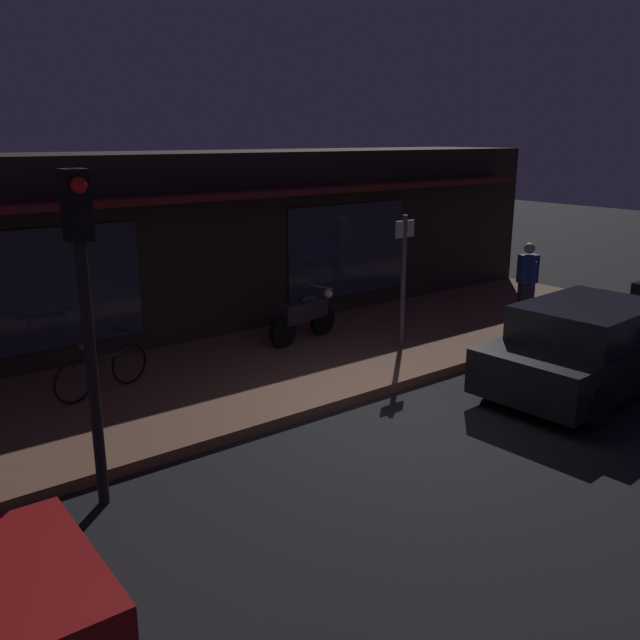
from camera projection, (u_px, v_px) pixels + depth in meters
The scene contains 9 objects.
ground_plane at pixel (401, 427), 9.31m from camera, with size 60.00×60.00×0.00m, color black.
sidewalk_slab at pixel (279, 366), 11.58m from camera, with size 18.00×4.00×0.15m, color brown.
storefront_building at pixel (184, 242), 13.70m from camera, with size 18.00×3.30×3.60m.
motorcycle at pixel (304, 315), 12.66m from camera, with size 1.69×0.61×0.97m.
bicycle_parked at pixel (102, 371), 10.04m from camera, with size 1.60×0.58×0.91m.
person_bystander at pixel (527, 281), 13.74m from camera, with size 0.44×0.58×1.67m.
sign_post at pixel (403, 272), 12.17m from camera, with size 0.44×0.09×2.40m.
traffic_light_pole at pixel (84, 283), 6.73m from camera, with size 0.24×0.33×3.60m.
parked_car_far at pixel (589, 347), 10.54m from camera, with size 4.21×2.03×1.42m.
Camera 1 is at (-6.14, -6.10, 3.90)m, focal length 37.67 mm.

